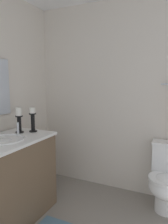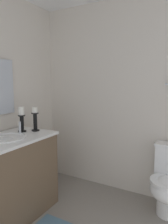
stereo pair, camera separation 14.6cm
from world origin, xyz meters
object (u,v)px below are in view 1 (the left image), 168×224
Objects in this scene: vanity_cabinet at (7,181)px; sink_basin at (5,143)px; candle_holder_tall at (33,119)px; toilet at (167,180)px; candle_holder_short at (19,119)px.

sink_basin is (0.00, 0.00, 0.39)m from vanity_cabinet.
candle_holder_tall is (0.04, 0.39, 0.18)m from sink_basin.
toilet is at bearing 30.90° from vanity_cabinet.
sink_basin is at bearing -149.13° from toilet.
toilet is (1.54, 0.59, -0.65)m from candle_holder_short.
sink_basin is at bearing 90.00° from vanity_cabinet.
vanity_cabinet is 2.54× the size of sink_basin.
toilet is (1.47, 0.88, -0.46)m from sink_basin.
toilet is (1.47, 0.88, -0.07)m from vanity_cabinet.
sink_basin reaches higher than toilet.
toilet is (1.43, 0.49, -0.65)m from candle_holder_tall.
candle_holder_short is at bearing 103.38° from sink_basin.
candle_holder_short reaches higher than vanity_cabinet.
sink_basin is 1.41× the size of candle_holder_short.
candle_holder_tall reaches higher than toilet.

